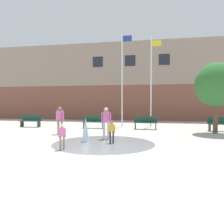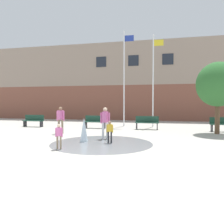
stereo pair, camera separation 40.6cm
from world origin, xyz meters
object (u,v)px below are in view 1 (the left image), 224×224
Objects in this scene: child_with_pink_shirt at (62,135)px; flagpole_right at (152,78)px; teen_by_trashcan at (106,120)px; street_tree_near_building at (216,85)px; park_bench_under_left_flagpole at (94,122)px; child_running at (112,130)px; park_bench_far_right at (221,124)px; park_bench_near_trashcan at (146,122)px; flagpole_left at (122,76)px; park_bench_left_of_flagpoles at (31,121)px; adult_in_red at (60,118)px.

flagpole_right is at bearing -142.37° from child_with_pink_shirt.
child_with_pink_shirt is at bearing -14.74° from teen_by_trashcan.
flagpole_right reaches higher than street_tree_near_building.
child_running reaches higher than park_bench_under_left_flagpole.
park_bench_far_right is at bearing -24.37° from flagpole_right.
park_bench_under_left_flagpole is 4.90m from teen_by_trashcan.
flagpole_left is at bearing 136.70° from park_bench_near_trashcan.
child_with_pink_shirt is 10.28m from flagpole_right.
child_running is at bearing -165.77° from child_with_pink_shirt.
park_bench_left_of_flagpoles is 9.78m from flagpole_right.
park_bench_under_left_flagpole is at bearing -178.70° from park_bench_near_trashcan.
park_bench_near_trashcan is at bearing 1.30° from park_bench_under_left_flagpole.
park_bench_left_of_flagpoles is 1.62× the size of child_with_pink_shirt.
child_running is 1.00× the size of child_with_pink_shirt.
flagpole_right is (4.07, 1.84, 3.26)m from park_bench_under_left_flagpole.
park_bench_left_of_flagpoles is 1.00× the size of park_bench_far_right.
child_with_pink_shirt is at bearing -111.71° from park_bench_near_trashcan.
flagpole_left is 2.26m from flagpole_right.
park_bench_left_of_flagpoles and park_bench_near_trashcan have the same top height.
flagpole_right reaches higher than park_bench_under_left_flagpole.
park_bench_far_right is 10.16m from adult_in_red.
child_with_pink_shirt is (0.73, -7.35, 0.10)m from park_bench_under_left_flagpole.
adult_in_red is 6.67m from flagpole_left.
child_with_pink_shirt is (-1.63, -1.73, 0.00)m from child_running.
teen_by_trashcan reaches higher than park_bench_under_left_flagpole.
adult_in_red is at bearing -105.04° from teen_by_trashcan.
flagpole_left is at bearing 15.50° from park_bench_left_of_flagpoles.
park_bench_far_right is 0.38× the size of street_tree_near_building.
teen_by_trashcan reaches higher than park_bench_left_of_flagpoles.
park_bench_under_left_flagpole is 0.21× the size of flagpole_left.
child_running is at bearing -102.91° from flagpole_right.
park_bench_left_of_flagpoles is at bearing -168.22° from flagpole_right.
park_bench_under_left_flagpole is at bearing -100.74° from child_running.
child_with_pink_shirt is 9.86m from flagpole_left.
park_bench_under_left_flagpole is at bearing -116.70° from child_with_pink_shirt.
child_running is 0.13× the size of flagpole_left.
flagpole_left is at bearing 163.26° from park_bench_far_right.
park_bench_far_right is (4.81, -0.25, 0.00)m from park_bench_near_trashcan.
flagpole_left reaches higher than park_bench_far_right.
street_tree_near_building is (7.13, 6.01, 2.31)m from child_with_pink_shirt.
child_running is at bearing -85.92° from flagpole_left.
park_bench_near_trashcan is at bearing 0.84° from park_bench_left_of_flagpoles.
flagpole_right is 1.66× the size of street_tree_near_building.
street_tree_near_building is at bearing -44.55° from adult_in_red.
adult_in_red is 7.84m from flagpole_right.
flagpole_right is at bearing 139.96° from street_tree_near_building.
park_bench_near_trashcan is 5.92m from adult_in_red.
park_bench_left_of_flagpoles is 8.17m from teen_by_trashcan.
teen_by_trashcan reaches higher than park_bench_near_trashcan.
flagpole_right is (3.34, 9.19, 3.16)m from child_with_pink_shirt.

